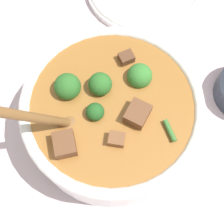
# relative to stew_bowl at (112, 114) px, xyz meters

# --- Properties ---
(ground_plane) EXTENTS (4.00, 4.00, 0.00)m
(ground_plane) POSITION_rel_stew_bowl_xyz_m (-0.00, 0.00, -0.06)
(ground_plane) COLOR silver
(stew_bowl) EXTENTS (0.29, 0.26, 0.25)m
(stew_bowl) POSITION_rel_stew_bowl_xyz_m (0.00, 0.00, 0.00)
(stew_bowl) COLOR white
(stew_bowl) RESTS_ON ground_plane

